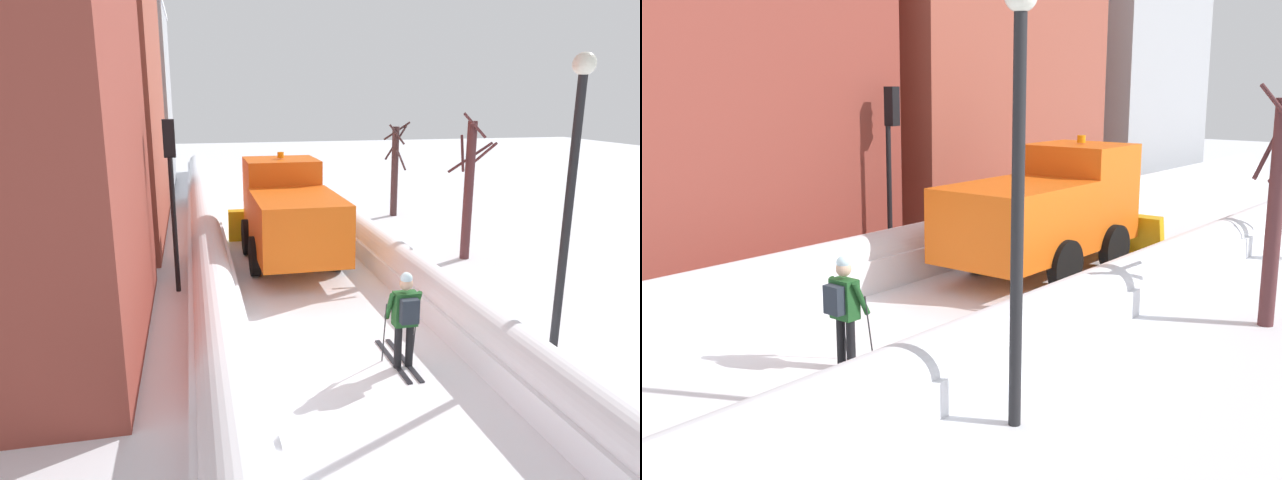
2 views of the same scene
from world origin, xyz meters
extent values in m
plane|color=white|center=(0.00, 10.00, 0.00)|extent=(80.00, 80.00, 0.00)
cube|color=white|center=(-2.49, 10.00, 0.35)|extent=(1.10, 36.00, 0.71)
cylinder|color=white|center=(-2.49, 10.00, 0.71)|extent=(0.90, 34.20, 0.90)
cube|color=white|center=(2.49, 10.00, 0.26)|extent=(1.10, 36.00, 0.52)
cylinder|color=white|center=(2.49, 10.00, 0.52)|extent=(0.90, 34.20, 0.90)
cube|color=brown|center=(-7.55, 11.20, 4.69)|extent=(7.43, 9.19, 9.39)
cube|color=#9EA0A5|center=(-7.55, 21.26, 4.39)|extent=(7.62, 7.48, 8.79)
cube|color=white|center=(-7.55, 21.26, 8.89)|extent=(7.72, 7.58, 0.20)
cube|color=orange|center=(-0.13, 5.12, 1.40)|extent=(2.30, 3.40, 1.60)
cube|color=orange|center=(-0.13, 7.82, 1.75)|extent=(2.20, 2.00, 2.30)
cube|color=black|center=(-0.13, 8.78, 2.26)|extent=(1.85, 0.06, 1.01)
cube|color=gold|center=(-0.13, 9.17, 0.55)|extent=(3.20, 0.46, 1.13)
cylinder|color=orange|center=(-0.13, 7.82, 3.02)|extent=(0.20, 0.20, 0.18)
cylinder|color=black|center=(-1.28, 7.52, 0.55)|extent=(0.25, 1.10, 1.10)
cylinder|color=black|center=(1.02, 7.52, 0.55)|extent=(0.25, 1.10, 1.10)
cylinder|color=black|center=(-1.28, 5.32, 0.55)|extent=(0.25, 1.10, 1.10)
cylinder|color=black|center=(1.02, 5.32, 0.55)|extent=(0.25, 1.10, 1.10)
cylinder|color=black|center=(0.64, -0.68, 0.41)|extent=(0.14, 0.14, 0.82)
cylinder|color=black|center=(0.86, -0.68, 0.41)|extent=(0.14, 0.14, 0.82)
cube|color=#1E5123|center=(0.75, -0.68, 1.13)|extent=(0.42, 0.26, 0.62)
cube|color=#262D38|center=(0.75, -0.89, 1.16)|extent=(0.32, 0.16, 0.44)
sphere|color=tan|center=(0.75, -0.68, 1.60)|extent=(0.24, 0.24, 0.24)
sphere|color=silver|center=(0.75, -0.68, 1.70)|extent=(0.22, 0.22, 0.22)
cylinder|color=#1E5123|center=(0.49, -0.58, 1.16)|extent=(0.09, 0.33, 0.56)
cylinder|color=#1E5123|center=(1.01, -0.58, 1.16)|extent=(0.09, 0.33, 0.56)
cube|color=black|center=(0.64, -0.43, 0.01)|extent=(0.09, 1.80, 0.03)
cube|color=black|center=(0.86, -0.43, 0.01)|extent=(0.09, 1.80, 0.03)
cylinder|color=#262628|center=(0.45, -0.46, 0.60)|extent=(0.02, 0.19, 1.19)
cylinder|color=#262628|center=(1.05, -0.46, 0.60)|extent=(0.02, 0.19, 1.19)
cylinder|color=black|center=(-3.32, 4.48, 1.68)|extent=(0.12, 0.12, 3.36)
cube|color=black|center=(-3.32, 4.62, 3.81)|extent=(0.28, 0.24, 0.90)
sphere|color=red|center=(-3.32, 4.75, 4.09)|extent=(0.18, 0.18, 0.18)
sphere|color=gold|center=(-3.32, 4.75, 3.81)|extent=(0.18, 0.18, 0.18)
sphere|color=green|center=(-3.32, 4.75, 3.53)|extent=(0.18, 0.18, 0.18)
cylinder|color=black|center=(3.87, -0.63, 2.58)|extent=(0.16, 0.16, 5.16)
sphere|color=silver|center=(3.87, -0.63, 5.34)|extent=(0.40, 0.40, 0.40)
cylinder|color=#4E292B|center=(5.11, 5.61, 2.05)|extent=(0.28, 0.28, 4.09)
cylinder|color=#4E292B|center=(5.06, 5.39, 3.98)|extent=(0.69, 0.23, 0.74)
cylinder|color=#4E292B|center=(5.29, 6.00, 3.00)|extent=(1.14, 0.68, 0.99)
cylinder|color=#4E292B|center=(5.52, 5.71, 3.09)|extent=(0.29, 1.24, 0.88)
cylinder|color=#4E292B|center=(4.88, 5.69, 3.17)|extent=(0.31, 0.71, 1.03)
cylinder|color=#402929|center=(5.17, 12.06, 1.80)|extent=(0.28, 0.28, 3.59)
cylinder|color=#402929|center=(5.14, 11.85, 3.30)|extent=(0.66, 0.16, 0.82)
cylinder|color=#402929|center=(5.27, 12.32, 2.94)|extent=(0.82, 0.39, 1.41)
cylinder|color=#402929|center=(5.34, 11.84, 2.31)|extent=(0.67, 0.61, 0.97)
cylinder|color=#402929|center=(5.33, 12.39, 3.40)|extent=(0.95, 0.61, 0.79)
camera|label=1|loc=(-2.82, -9.57, 4.83)|focal=31.86mm
camera|label=2|loc=(9.04, -8.11, 4.35)|focal=42.23mm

